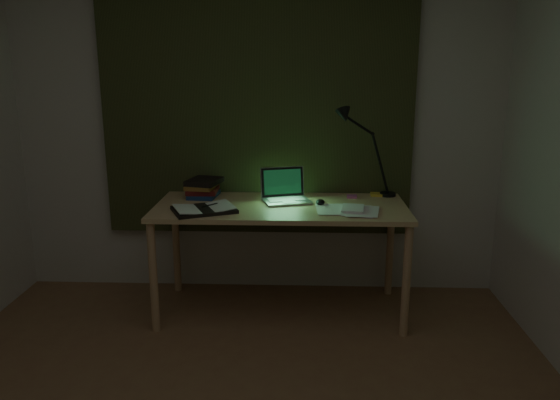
# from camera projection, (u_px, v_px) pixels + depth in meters

# --- Properties ---
(wall_back) EXTENTS (3.50, 0.00, 2.50)m
(wall_back) POSITION_uv_depth(u_px,v_px,m) (258.00, 122.00, 3.91)
(wall_back) COLOR beige
(wall_back) RESTS_ON ground
(curtain) EXTENTS (2.20, 0.06, 2.00)m
(curtain) POSITION_uv_depth(u_px,v_px,m) (257.00, 94.00, 3.82)
(curtain) COLOR #30361B
(curtain) RESTS_ON wall_back
(desk) EXTENTS (1.65, 0.72, 0.75)m
(desk) POSITION_uv_depth(u_px,v_px,m) (281.00, 259.00, 3.68)
(desk) COLOR tan
(desk) RESTS_ON floor
(laptop) EXTENTS (0.39, 0.42, 0.22)m
(laptop) POSITION_uv_depth(u_px,v_px,m) (287.00, 186.00, 3.64)
(laptop) COLOR #AAAAAE
(laptop) RESTS_ON desk
(open_textbook) EXTENTS (0.45, 0.40, 0.03)m
(open_textbook) POSITION_uv_depth(u_px,v_px,m) (204.00, 209.00, 3.44)
(open_textbook) COLOR silver
(open_textbook) RESTS_ON desk
(book_stack) EXTENTS (0.23, 0.27, 0.13)m
(book_stack) POSITION_uv_depth(u_px,v_px,m) (203.00, 187.00, 3.81)
(book_stack) COLOR silver
(book_stack) RESTS_ON desk
(loose_papers) EXTENTS (0.37, 0.38, 0.02)m
(loose_papers) POSITION_uv_depth(u_px,v_px,m) (345.00, 208.00, 3.48)
(loose_papers) COLOR white
(loose_papers) RESTS_ON desk
(mouse) EXTENTS (0.07, 0.10, 0.03)m
(mouse) POSITION_uv_depth(u_px,v_px,m) (320.00, 202.00, 3.60)
(mouse) COLOR black
(mouse) RESTS_ON desk
(sticky_yellow) EXTENTS (0.08, 0.08, 0.02)m
(sticky_yellow) POSITION_uv_depth(u_px,v_px,m) (376.00, 194.00, 3.85)
(sticky_yellow) COLOR gold
(sticky_yellow) RESTS_ON desk
(sticky_pink) EXTENTS (0.07, 0.07, 0.01)m
(sticky_pink) POSITION_uv_depth(u_px,v_px,m) (352.00, 197.00, 3.79)
(sticky_pink) COLOR #C74D92
(sticky_pink) RESTS_ON desk
(desk_lamp) EXTENTS (0.40, 0.32, 0.60)m
(desk_lamp) POSITION_uv_depth(u_px,v_px,m) (390.00, 153.00, 3.77)
(desk_lamp) COLOR black
(desk_lamp) RESTS_ON desk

